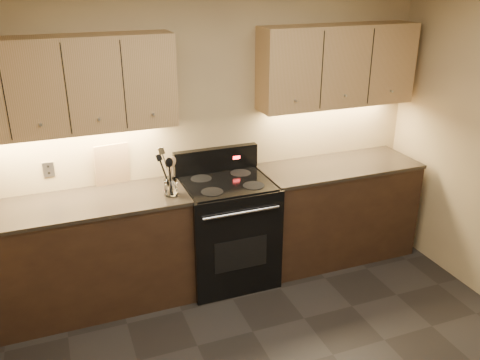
# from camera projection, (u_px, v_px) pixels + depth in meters

# --- Properties ---
(wall_back) EXTENTS (4.00, 0.04, 2.60)m
(wall_back) POSITION_uv_depth(u_px,v_px,m) (205.00, 130.00, 4.37)
(wall_back) COLOR tan
(wall_back) RESTS_ON ground
(counter_left) EXTENTS (1.62, 0.62, 0.93)m
(counter_left) POSITION_uv_depth(u_px,v_px,m) (88.00, 255.00, 4.06)
(counter_left) COLOR black
(counter_left) RESTS_ON ground
(counter_right) EXTENTS (1.46, 0.62, 0.93)m
(counter_right) POSITION_uv_depth(u_px,v_px,m) (336.00, 210.00, 4.82)
(counter_right) COLOR black
(counter_right) RESTS_ON ground
(stove) EXTENTS (0.76, 0.68, 1.14)m
(stove) POSITION_uv_depth(u_px,v_px,m) (227.00, 229.00, 4.43)
(stove) COLOR black
(stove) RESTS_ON ground
(upper_cab_left) EXTENTS (1.60, 0.30, 0.70)m
(upper_cab_left) POSITION_uv_depth(u_px,v_px,m) (65.00, 86.00, 3.68)
(upper_cab_left) COLOR tan
(upper_cab_left) RESTS_ON wall_back
(upper_cab_right) EXTENTS (1.44, 0.30, 0.70)m
(upper_cab_right) POSITION_uv_depth(u_px,v_px,m) (338.00, 66.00, 4.44)
(upper_cab_right) COLOR tan
(upper_cab_right) RESTS_ON wall_back
(outlet_plate) EXTENTS (0.08, 0.01, 0.12)m
(outlet_plate) POSITION_uv_depth(u_px,v_px,m) (48.00, 170.00, 4.00)
(outlet_plate) COLOR #B2B5BA
(outlet_plate) RESTS_ON wall_back
(utensil_crock) EXTENTS (0.14, 0.14, 0.13)m
(utensil_crock) POSITION_uv_depth(u_px,v_px,m) (171.00, 188.00, 3.99)
(utensil_crock) COLOR white
(utensil_crock) RESTS_ON counter_left
(cutting_board) EXTENTS (0.28, 0.08, 0.35)m
(cutting_board) POSITION_uv_depth(u_px,v_px,m) (112.00, 164.00, 4.15)
(cutting_board) COLOR tan
(cutting_board) RESTS_ON counter_left
(wooden_spoon) EXTENTS (0.12, 0.11, 0.30)m
(wooden_spoon) POSITION_uv_depth(u_px,v_px,m) (168.00, 177.00, 3.93)
(wooden_spoon) COLOR tan
(wooden_spoon) RESTS_ON utensil_crock
(black_spoon) EXTENTS (0.09, 0.14, 0.33)m
(black_spoon) POSITION_uv_depth(u_px,v_px,m) (170.00, 174.00, 3.96)
(black_spoon) COLOR black
(black_spoon) RESTS_ON utensil_crock
(black_turner) EXTENTS (0.18, 0.18, 0.36)m
(black_turner) POSITION_uv_depth(u_px,v_px,m) (171.00, 174.00, 3.93)
(black_turner) COLOR black
(black_turner) RESTS_ON utensil_crock
(steel_spatula) EXTENTS (0.20, 0.14, 0.40)m
(steel_spatula) POSITION_uv_depth(u_px,v_px,m) (173.00, 169.00, 3.96)
(steel_spatula) COLOR silver
(steel_spatula) RESTS_ON utensil_crock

